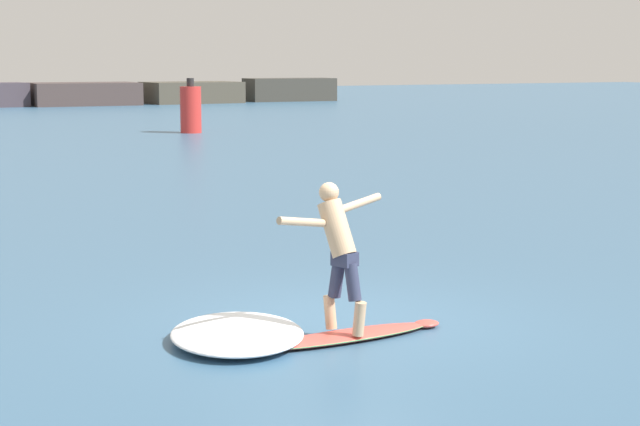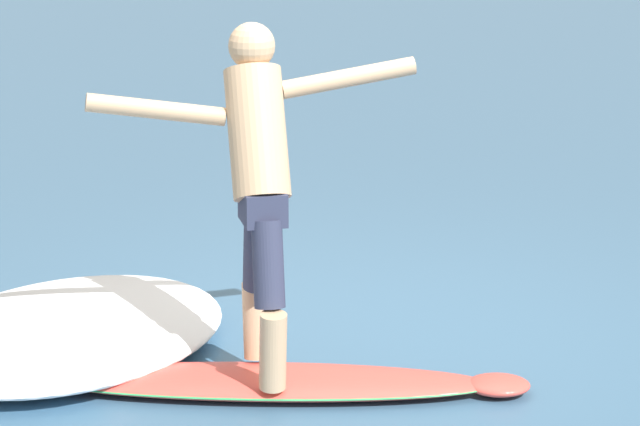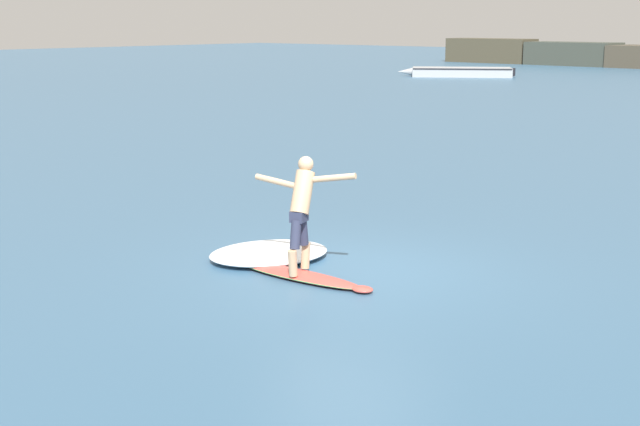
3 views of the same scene
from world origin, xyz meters
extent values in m
plane|color=#396182|center=(0.00, 0.00, 0.00)|extent=(200.00, 200.00, 0.00)
ellipsoid|color=#E24E43|center=(-0.39, -0.80, 0.05)|extent=(2.28, 0.58, 0.10)
ellipsoid|color=#E24E43|center=(0.76, -0.75, 0.05)|extent=(0.33, 0.28, 0.08)
ellipsoid|color=#339E56|center=(-0.39, -0.80, 0.05)|extent=(2.29, 0.60, 0.04)
cone|color=black|center=(-1.31, -0.84, -0.06)|extent=(0.05, 0.05, 0.14)
cone|color=black|center=(-1.15, -0.97, -0.06)|extent=(0.05, 0.05, 0.14)
cone|color=black|center=(-1.16, -0.70, -0.06)|extent=(0.05, 0.05, 0.14)
cylinder|color=tan|center=(-0.46, -0.58, 0.29)|extent=(0.18, 0.21, 0.40)
cylinder|color=#30344D|center=(-0.42, -0.68, 0.70)|extent=(0.21, 0.26, 0.44)
cylinder|color=tan|center=(-0.32, -1.02, 0.29)|extent=(0.18, 0.21, 0.40)
cylinder|color=#30344D|center=(-0.35, -0.92, 0.70)|extent=(0.21, 0.26, 0.44)
cube|color=#30344D|center=(-0.39, -0.80, 0.95)|extent=(0.27, 0.31, 0.16)
cylinder|color=tan|center=(-0.42, -0.68, 1.28)|extent=(0.42, 0.57, 0.69)
sphere|color=tan|center=(-0.46, -0.56, 1.68)|extent=(0.23, 0.23, 0.23)
cylinder|color=tan|center=(-0.90, -0.74, 1.40)|extent=(0.67, 0.28, 0.21)
cylinder|color=tan|center=(0.00, -0.46, 1.51)|extent=(0.67, 0.29, 0.20)
ellipsoid|color=white|center=(-1.50, -0.29, 0.10)|extent=(2.11, 2.38, 0.19)
camera|label=1|loc=(-6.18, -11.15, 3.19)|focal=60.00mm
camera|label=2|loc=(0.47, -7.75, 2.82)|focal=85.00mm
camera|label=3|loc=(8.13, -10.26, 3.75)|focal=50.00mm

